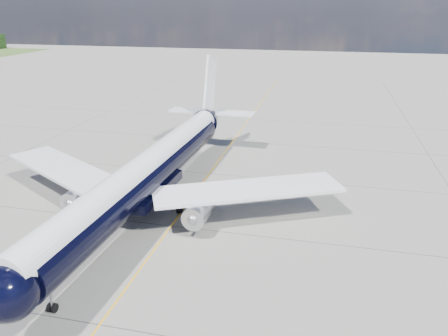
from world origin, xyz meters
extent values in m
plane|color=gray|center=(0.00, 30.00, 0.00)|extent=(320.00, 320.00, 0.00)
cube|color=#EEA20C|center=(0.00, 25.00, 0.00)|extent=(0.16, 160.00, 0.01)
cylinder|color=black|center=(-3.43, 12.25, 4.26)|extent=(5.24, 38.66, 3.85)
sphere|color=black|center=(-4.16, -8.03, 4.26)|extent=(3.99, 3.99, 3.85)
cone|color=black|center=(-2.57, 36.07, 4.87)|extent=(4.11, 7.24, 3.85)
cylinder|color=silver|center=(-3.43, 12.25, 5.22)|extent=(4.46, 40.66, 3.01)
cube|color=black|center=(-4.16, -8.23, 4.82)|extent=(2.48, 1.30, 0.56)
cube|color=silver|center=(-14.02, 14.15, 3.35)|extent=(19.40, 14.15, 0.32)
cube|color=silver|center=(7.27, 13.38, 3.35)|extent=(19.73, 13.08, 0.32)
cube|color=black|center=(-3.43, 12.25, 2.84)|extent=(4.62, 10.29, 1.01)
cylinder|color=#ACACB3|center=(-10.09, 10.46, 2.18)|extent=(2.44, 4.75, 2.27)
cylinder|color=#ACACB3|center=(3.09, 9.98, 2.18)|extent=(2.44, 4.75, 2.27)
sphere|color=gray|center=(-10.17, 8.33, 2.18)|extent=(1.16, 1.16, 1.12)
sphere|color=gray|center=(3.01, 7.85, 2.18)|extent=(1.16, 1.16, 1.12)
cube|color=silver|center=(-10.08, 10.66, 2.94)|extent=(0.34, 3.25, 1.12)
cube|color=silver|center=(3.10, 10.18, 2.94)|extent=(0.34, 3.25, 1.12)
cube|color=silver|center=(-2.59, 35.56, 10.04)|extent=(0.56, 6.44, 8.65)
cube|color=silver|center=(-2.57, 36.07, 5.68)|extent=(13.30, 3.72, 0.22)
cylinder|color=gray|center=(-4.03, -4.48, 1.27)|extent=(0.19, 0.19, 2.13)
cylinder|color=black|center=(-4.23, -4.47, 0.36)|extent=(0.21, 0.72, 0.71)
cylinder|color=black|center=(-3.83, -4.49, 0.36)|extent=(0.21, 0.72, 0.71)
cylinder|color=gray|center=(-6.62, 13.88, 1.37)|extent=(0.27, 0.27, 1.93)
cylinder|color=gray|center=(-0.13, 13.65, 1.37)|extent=(0.27, 0.27, 1.93)
cylinder|color=black|center=(-6.64, 13.33, 0.56)|extent=(0.50, 1.13, 1.12)
cylinder|color=black|center=(-6.60, 14.44, 0.56)|extent=(0.50, 1.13, 1.12)
cylinder|color=black|center=(-0.15, 13.09, 0.56)|extent=(0.50, 1.13, 1.12)
cylinder|color=black|center=(-0.11, 14.21, 0.56)|extent=(0.50, 1.13, 1.12)
camera|label=1|loc=(14.23, -27.21, 21.26)|focal=35.00mm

